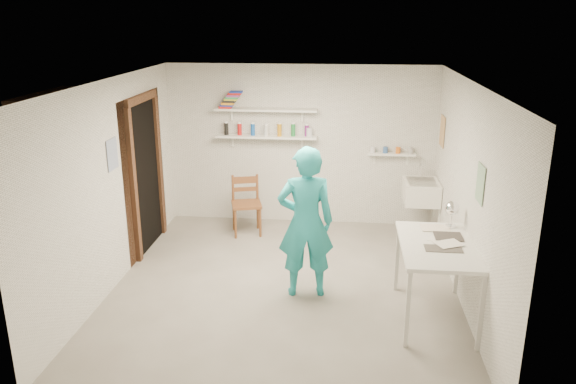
# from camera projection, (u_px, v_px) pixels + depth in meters

# --- Properties ---
(floor) EXTENTS (4.00, 4.50, 0.02)m
(floor) POSITION_uv_depth(u_px,v_px,m) (285.00, 287.00, 6.65)
(floor) COLOR slate
(floor) RESTS_ON ground
(ceiling) EXTENTS (4.00, 4.50, 0.02)m
(ceiling) POSITION_uv_depth(u_px,v_px,m) (284.00, 81.00, 5.92)
(ceiling) COLOR silver
(ceiling) RESTS_ON wall_back
(wall_back) EXTENTS (4.00, 0.02, 2.40)m
(wall_back) POSITION_uv_depth(u_px,v_px,m) (301.00, 145.00, 8.43)
(wall_back) COLOR silver
(wall_back) RESTS_ON ground
(wall_front) EXTENTS (4.00, 0.02, 2.40)m
(wall_front) POSITION_uv_depth(u_px,v_px,m) (252.00, 281.00, 4.14)
(wall_front) COLOR silver
(wall_front) RESTS_ON ground
(wall_left) EXTENTS (0.02, 4.50, 2.40)m
(wall_left) POSITION_uv_depth(u_px,v_px,m) (112.00, 185.00, 6.48)
(wall_left) COLOR silver
(wall_left) RESTS_ON ground
(wall_right) EXTENTS (0.02, 4.50, 2.40)m
(wall_right) POSITION_uv_depth(u_px,v_px,m) (468.00, 196.00, 6.09)
(wall_right) COLOR silver
(wall_right) RESTS_ON ground
(doorway_recess) EXTENTS (0.02, 0.90, 2.00)m
(doorway_recess) POSITION_uv_depth(u_px,v_px,m) (146.00, 176.00, 7.53)
(doorway_recess) COLOR black
(doorway_recess) RESTS_ON wall_left
(corridor_box) EXTENTS (1.40, 1.50, 2.10)m
(corridor_box) POSITION_uv_depth(u_px,v_px,m) (95.00, 171.00, 7.59)
(corridor_box) COLOR brown
(corridor_box) RESTS_ON ground
(door_lintel) EXTENTS (0.06, 1.05, 0.10)m
(door_lintel) POSITION_uv_depth(u_px,v_px,m) (141.00, 98.00, 7.21)
(door_lintel) COLOR brown
(door_lintel) RESTS_ON wall_left
(door_jamb_near) EXTENTS (0.06, 0.10, 2.00)m
(door_jamb_near) POSITION_uv_depth(u_px,v_px,m) (134.00, 187.00, 7.06)
(door_jamb_near) COLOR brown
(door_jamb_near) RESTS_ON ground
(door_jamb_far) EXTENTS (0.06, 0.10, 2.00)m
(door_jamb_far) POSITION_uv_depth(u_px,v_px,m) (159.00, 167.00, 8.01)
(door_jamb_far) COLOR brown
(door_jamb_far) RESTS_ON ground
(shelf_lower) EXTENTS (1.50, 0.22, 0.03)m
(shelf_lower) POSITION_uv_depth(u_px,v_px,m) (266.00, 137.00, 8.31)
(shelf_lower) COLOR white
(shelf_lower) RESTS_ON wall_back
(shelf_upper) EXTENTS (1.50, 0.22, 0.03)m
(shelf_upper) POSITION_uv_depth(u_px,v_px,m) (266.00, 110.00, 8.19)
(shelf_upper) COLOR white
(shelf_upper) RESTS_ON wall_back
(ledge_shelf) EXTENTS (0.70, 0.14, 0.03)m
(ledge_shelf) POSITION_uv_depth(u_px,v_px,m) (391.00, 154.00, 8.24)
(ledge_shelf) COLOR white
(ledge_shelf) RESTS_ON wall_back
(poster_left) EXTENTS (0.01, 0.28, 0.36)m
(poster_left) POSITION_uv_depth(u_px,v_px,m) (112.00, 154.00, 6.42)
(poster_left) COLOR #334C7F
(poster_left) RESTS_ON wall_left
(poster_right_a) EXTENTS (0.01, 0.34, 0.42)m
(poster_right_a) POSITION_uv_depth(u_px,v_px,m) (442.00, 131.00, 7.70)
(poster_right_a) COLOR #995933
(poster_right_a) RESTS_ON wall_right
(poster_right_b) EXTENTS (0.01, 0.30, 0.38)m
(poster_right_b) POSITION_uv_depth(u_px,v_px,m) (480.00, 184.00, 5.48)
(poster_right_b) COLOR #3F724C
(poster_right_b) RESTS_ON wall_right
(belfast_sink) EXTENTS (0.48, 0.60, 0.30)m
(belfast_sink) POSITION_uv_depth(u_px,v_px,m) (421.00, 192.00, 7.88)
(belfast_sink) COLOR white
(belfast_sink) RESTS_ON wall_right
(man) EXTENTS (0.69, 0.51, 1.74)m
(man) POSITION_uv_depth(u_px,v_px,m) (306.00, 222.00, 6.24)
(man) COLOR teal
(man) RESTS_ON ground
(wall_clock) EXTENTS (0.31, 0.08, 0.31)m
(wall_clock) POSITION_uv_depth(u_px,v_px,m) (310.00, 192.00, 6.35)
(wall_clock) COLOR beige
(wall_clock) RESTS_ON man
(wooden_chair) EXTENTS (0.51, 0.49, 0.90)m
(wooden_chair) POSITION_uv_depth(u_px,v_px,m) (246.00, 204.00, 8.13)
(wooden_chair) COLOR brown
(wooden_chair) RESTS_ON ground
(work_table) EXTENTS (0.76, 1.26, 0.84)m
(work_table) POSITION_uv_depth(u_px,v_px,m) (435.00, 281.00, 5.85)
(work_table) COLOR silver
(work_table) RESTS_ON ground
(desk_lamp) EXTENTS (0.16, 0.16, 0.16)m
(desk_lamp) POSITION_uv_depth(u_px,v_px,m) (452.00, 208.00, 6.12)
(desk_lamp) COLOR white
(desk_lamp) RESTS_ON work_table
(spray_cans) EXTENTS (1.26, 0.06, 0.17)m
(spray_cans) POSITION_uv_depth(u_px,v_px,m) (266.00, 130.00, 8.28)
(spray_cans) COLOR black
(spray_cans) RESTS_ON shelf_lower
(book_stack) EXTENTS (0.34, 0.14, 0.25)m
(book_stack) POSITION_uv_depth(u_px,v_px,m) (231.00, 100.00, 8.20)
(book_stack) COLOR red
(book_stack) RESTS_ON shelf_upper
(ledge_pots) EXTENTS (0.48, 0.07, 0.09)m
(ledge_pots) POSITION_uv_depth(u_px,v_px,m) (392.00, 150.00, 8.22)
(ledge_pots) COLOR silver
(ledge_pots) RESTS_ON ledge_shelf
(papers) EXTENTS (0.30, 0.22, 0.02)m
(papers) POSITION_uv_depth(u_px,v_px,m) (438.00, 243.00, 5.72)
(papers) COLOR silver
(papers) RESTS_ON work_table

